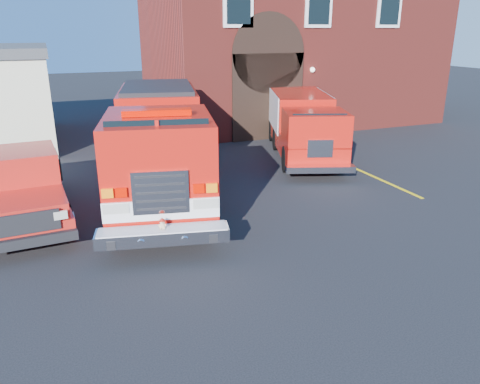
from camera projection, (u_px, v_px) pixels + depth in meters
name	position (u px, v px, depth m)	size (l,w,h in m)	color
ground	(224.00, 223.00, 12.88)	(100.00, 100.00, 0.00)	black
parking_stripe_near	(392.00, 185.00, 16.04)	(0.12, 3.00, 0.01)	yellow
parking_stripe_mid	(342.00, 163.00, 18.67)	(0.12, 3.00, 0.01)	yellow
parking_stripe_far	(305.00, 146.00, 21.30)	(0.12, 3.00, 0.01)	yellow
fire_station	(287.00, 43.00, 26.88)	(15.20, 10.20, 8.45)	maroon
fire_engine	(160.00, 141.00, 15.09)	(4.98, 10.62, 3.16)	black
pickup_truck	(20.00, 185.00, 13.03)	(2.57, 6.24, 2.00)	black
secondary_truck	(303.00, 123.00, 19.48)	(4.71, 7.86, 2.44)	black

